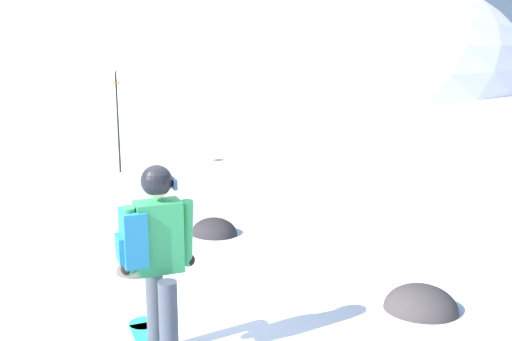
% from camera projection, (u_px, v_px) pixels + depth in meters
% --- Properties ---
extents(ridge_peak_main, '(33.17, 29.85, 14.44)m').
position_uv_depth(ridge_peak_main, '(223.00, 76.00, 35.69)').
color(ridge_peak_main, white).
rests_on(ridge_peak_main, ground).
extents(snowboarder_main, '(1.26, 1.49, 1.71)m').
position_uv_depth(snowboarder_main, '(156.00, 262.00, 4.99)').
color(snowboarder_main, '#23B7A3').
rests_on(snowboarder_main, ground).
extents(piste_marker_near, '(0.20, 0.20, 1.98)m').
position_uv_depth(piste_marker_near, '(118.00, 114.00, 11.87)').
color(piste_marker_near, black).
rests_on(piste_marker_near, ground).
extents(rock_dark, '(0.45, 0.38, 0.31)m').
position_uv_depth(rock_dark, '(135.00, 273.00, 7.17)').
color(rock_dark, '#4C4742').
rests_on(rock_dark, ground).
extents(rock_mid, '(0.64, 0.54, 0.45)m').
position_uv_depth(rock_mid, '(214.00, 234.00, 8.50)').
color(rock_mid, '#282628').
rests_on(rock_mid, ground).
extents(rock_small, '(0.74, 0.63, 0.52)m').
position_uv_depth(rock_small, '(420.00, 310.00, 6.23)').
color(rock_small, '#383333').
rests_on(rock_small, ground).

